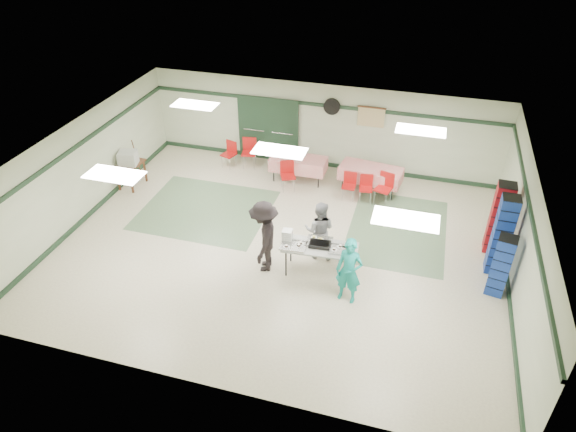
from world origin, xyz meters
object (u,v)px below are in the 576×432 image
(dining_table_b, at_px, (298,164))
(office_printer, at_px, (128,158))
(chair_a, at_px, (366,185))
(crate_stack_blue_b, at_px, (501,266))
(broom, at_px, (137,158))
(chair_d, at_px, (288,172))
(serving_table, at_px, (320,248))
(volunteer_dark, at_px, (264,237))
(volunteer_teal, at_px, (349,271))
(chair_b, at_px, (349,183))
(printer_table, at_px, (130,167))
(chair_loose_b, at_px, (230,151))
(chair_c, at_px, (385,185))
(crate_stack_red, at_px, (499,218))
(volunteer_grey, at_px, (319,230))
(chair_loose_a, at_px, (249,149))
(dining_table_a, at_px, (371,173))
(crate_stack_blue_a, at_px, (502,235))

(dining_table_b, xyz_separation_m, office_printer, (-4.71, -1.73, 0.38))
(chair_a, height_order, crate_stack_blue_b, crate_stack_blue_b)
(broom, bearing_deg, chair_d, 17.48)
(chair_d, height_order, office_printer, office_printer)
(serving_table, xyz_separation_m, volunteer_dark, (-1.29, -0.18, 0.20))
(dining_table_b, bearing_deg, volunteer_teal, -63.59)
(chair_b, bearing_deg, serving_table, -91.94)
(volunteer_teal, relative_size, chair_b, 2.00)
(broom, bearing_deg, printer_table, -71.39)
(dining_table_b, xyz_separation_m, broom, (-4.79, -1.18, 0.10))
(dining_table_b, distance_m, broom, 4.94)
(office_printer, bearing_deg, chair_loose_b, 25.67)
(chair_c, distance_m, chair_loose_b, 5.09)
(serving_table, height_order, chair_b, chair_b)
(crate_stack_red, bearing_deg, printer_table, 178.04)
(dining_table_b, xyz_separation_m, chair_a, (2.16, -0.57, -0.08))
(chair_a, relative_size, chair_b, 0.99)
(serving_table, distance_m, chair_loose_b, 5.91)
(volunteer_dark, height_order, chair_d, volunteer_dark)
(volunteer_teal, distance_m, broom, 8.09)
(volunteer_grey, distance_m, chair_c, 3.18)
(chair_loose_a, height_order, crate_stack_blue_b, crate_stack_blue_b)
(dining_table_a, height_order, crate_stack_blue_b, crate_stack_blue_b)
(volunteer_grey, bearing_deg, volunteer_teal, 121.20)
(chair_c, xyz_separation_m, crate_stack_blue_a, (2.90, -2.33, 0.45))
(volunteer_dark, bearing_deg, dining_table_a, 146.61)
(dining_table_b, relative_size, broom, 1.32)
(chair_loose_b, xyz_separation_m, broom, (-2.47, -1.46, 0.14))
(dining_table_b, height_order, chair_a, chair_a)
(serving_table, xyz_separation_m, chair_c, (1.07, 3.54, -0.14))
(dining_table_a, distance_m, broom, 7.09)
(printer_table, bearing_deg, crate_stack_blue_b, -6.83)
(dining_table_a, height_order, chair_c, chair_c)
(dining_table_a, distance_m, dining_table_b, 2.20)
(crate_stack_blue_b, bearing_deg, dining_table_b, 146.58)
(volunteer_teal, height_order, office_printer, volunteer_teal)
(chair_b, xyz_separation_m, broom, (-6.48, -0.61, 0.18))
(chair_c, distance_m, chair_d, 2.87)
(serving_table, relative_size, volunteer_dark, 0.97)
(chair_a, xyz_separation_m, chair_b, (-0.48, 0.00, 0.00))
(crate_stack_blue_b, bearing_deg, chair_d, 151.60)
(chair_loose_b, bearing_deg, chair_b, 6.22)
(volunteer_dark, height_order, dining_table_b, volunteer_dark)
(dining_table_a, height_order, chair_d, chair_d)
(volunteer_dark, relative_size, chair_loose_a, 1.94)
(volunteer_teal, bearing_deg, dining_table_b, 125.38)
(serving_table, xyz_separation_m, office_printer, (-6.34, 2.38, 0.23))
(crate_stack_blue_a, height_order, office_printer, crate_stack_blue_a)
(volunteer_teal, relative_size, chair_a, 2.01)
(volunteer_grey, relative_size, chair_c, 1.65)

